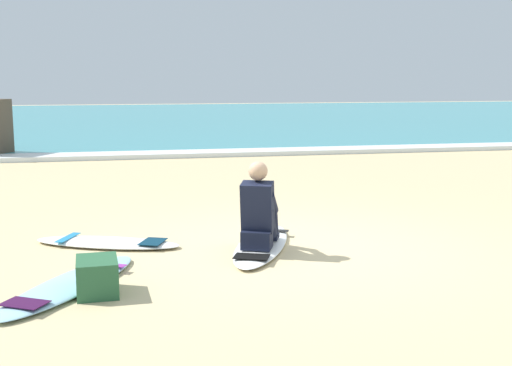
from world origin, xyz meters
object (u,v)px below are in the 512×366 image
at_px(surfboard_main, 262,245).
at_px(surfer_seated, 259,214).
at_px(surfboard_spare_near, 107,242).
at_px(beach_bag, 97,276).
at_px(surfboard_spare_far, 70,284).

xyz_separation_m(surfboard_main, surfer_seated, (-0.07, -0.18, 0.40)).
bearing_deg(surfboard_spare_near, surfer_seated, -21.64).
distance_m(surfboard_main, beach_bag, 2.20).
relative_size(surfboard_main, surfboard_spare_far, 1.03).
bearing_deg(surfboard_spare_near, beach_bag, -92.42).
bearing_deg(beach_bag, surfboard_main, 35.53).
bearing_deg(surfer_seated, beach_bag, -147.48).
bearing_deg(surfboard_spare_far, beach_bag, -40.80).
xyz_separation_m(surfboard_spare_near, beach_bag, (-0.07, -1.75, 0.12)).
bearing_deg(surfboard_main, surfboard_spare_near, 164.74).
bearing_deg(surfboard_spare_far, surfboard_spare_near, 78.10).
distance_m(surfer_seated, surfboard_spare_far, 2.19).
xyz_separation_m(surfer_seated, surfboard_spare_far, (-1.97, -0.88, -0.40)).
relative_size(surfer_seated, beach_bag, 1.97).
bearing_deg(surfboard_spare_near, surfboard_main, -15.26).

